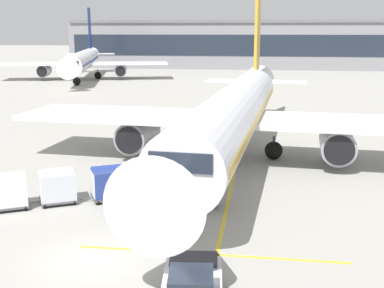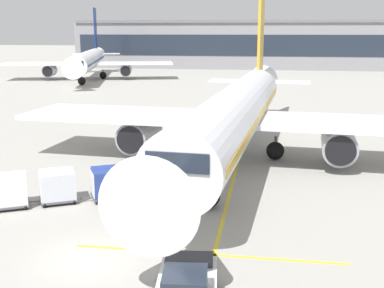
# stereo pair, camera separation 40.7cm
# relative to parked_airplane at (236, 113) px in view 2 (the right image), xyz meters

# --- Properties ---
(ground_plane) EXTENTS (600.00, 600.00, 0.00)m
(ground_plane) POSITION_rel_parked_airplane_xyz_m (-5.10, -17.61, -3.63)
(ground_plane) COLOR #9E9B93
(parked_airplane) EXTENTS (33.17, 43.05, 14.36)m
(parked_airplane) POSITION_rel_parked_airplane_xyz_m (0.00, 0.00, 0.00)
(parked_airplane) COLOR silver
(parked_airplane) RESTS_ON ground
(belt_loader) EXTENTS (5.09, 3.72, 3.30)m
(belt_loader) POSITION_rel_parked_airplane_xyz_m (-4.52, -7.34, -2.73)
(belt_loader) COLOR silver
(belt_loader) RESTS_ON ground
(baggage_cart_lead) EXTENTS (2.77, 2.36, 1.91)m
(baggage_cart_lead) POSITION_rel_parked_airplane_xyz_m (-6.65, -10.05, -2.63)
(baggage_cart_lead) COLOR #515156
(baggage_cart_lead) RESTS_ON ground
(baggage_cart_second) EXTENTS (2.77, 2.36, 1.91)m
(baggage_cart_second) POSITION_rel_parked_airplane_xyz_m (-9.36, -11.03, -2.63)
(baggage_cart_second) COLOR #515156
(baggage_cart_second) RESTS_ON ground
(baggage_cart_third) EXTENTS (2.77, 2.36, 1.91)m
(baggage_cart_third) POSITION_rel_parked_airplane_xyz_m (-11.65, -12.27, -2.63)
(baggage_cart_third) COLOR #515156
(baggage_cart_third) RESTS_ON ground
(ground_crew_by_loader) EXTENTS (0.52, 0.39, 1.74)m
(ground_crew_by_loader) POSITION_rel_parked_airplane_xyz_m (-6.01, -9.68, -2.64)
(ground_crew_by_loader) COLOR #333847
(ground_crew_by_loader) RESTS_ON ground
(ground_crew_by_carts) EXTENTS (0.57, 0.27, 1.74)m
(ground_crew_by_carts) POSITION_rel_parked_airplane_xyz_m (-4.21, -10.54, -2.64)
(ground_crew_by_carts) COLOR #333847
(ground_crew_by_carts) RESTS_ON ground
(safety_cone_engine_keepout) EXTENTS (0.70, 0.70, 0.79)m
(safety_cone_engine_keepout) POSITION_rel_parked_airplane_xyz_m (-8.54, -5.38, -3.25)
(safety_cone_engine_keepout) COLOR black
(safety_cone_engine_keepout) RESTS_ON ground
(apron_guidance_line_lead_in) EXTENTS (0.20, 110.00, 0.01)m
(apron_guidance_line_lead_in) POSITION_rel_parked_airplane_xyz_m (0.21, -0.76, -3.63)
(apron_guidance_line_lead_in) COLOR yellow
(apron_guidance_line_lead_in) RESTS_ON ground
(apron_guidance_line_stop_bar) EXTENTS (12.00, 0.20, 0.01)m
(apron_guidance_line_stop_bar) POSITION_rel_parked_airplane_xyz_m (-0.06, -16.51, -3.63)
(apron_guidance_line_stop_bar) COLOR yellow
(apron_guidance_line_stop_bar) RESTS_ON ground
(terminal_building) EXTENTS (99.78, 17.12, 12.12)m
(terminal_building) POSITION_rel_parked_airplane_xyz_m (2.03, 96.59, 2.37)
(terminal_building) COLOR gray
(terminal_building) RESTS_ON ground
(distant_airplane) EXTENTS (34.23, 42.98, 14.61)m
(distant_airplane) POSITION_rel_parked_airplane_xyz_m (-33.59, 59.22, 0.01)
(distant_airplane) COLOR white
(distant_airplane) RESTS_ON ground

